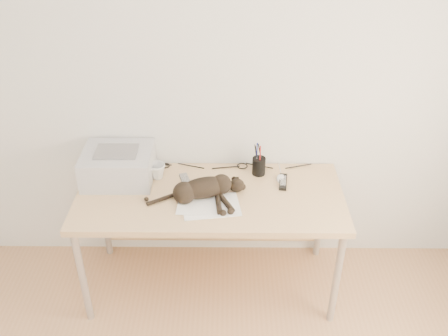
{
  "coord_description": "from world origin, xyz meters",
  "views": [
    {
      "loc": [
        0.1,
        -1.03,
        2.49
      ],
      "look_at": [
        0.08,
        1.34,
        0.96
      ],
      "focal_mm": 40.0,
      "sensor_mm": 36.0,
      "label": 1
    }
  ],
  "objects_px": {
    "desk": "(211,204)",
    "printer": "(118,165)",
    "mug": "(157,171)",
    "mouse": "(282,177)",
    "pen_cup": "(259,166)",
    "cat": "(202,190)"
  },
  "relations": [
    {
      "from": "pen_cup",
      "to": "cat",
      "type": "bearing_deg",
      "value": -143.04
    },
    {
      "from": "cat",
      "to": "mug",
      "type": "bearing_deg",
      "value": 125.95
    },
    {
      "from": "cat",
      "to": "printer",
      "type": "bearing_deg",
      "value": 141.01
    },
    {
      "from": "desk",
      "to": "mouse",
      "type": "xyz_separation_m",
      "value": [
        0.44,
        0.08,
        0.15
      ]
    },
    {
      "from": "mouse",
      "to": "cat",
      "type": "bearing_deg",
      "value": -155.67
    },
    {
      "from": "printer",
      "to": "mug",
      "type": "xyz_separation_m",
      "value": [
        0.24,
        0.01,
        -0.05
      ]
    },
    {
      "from": "printer",
      "to": "pen_cup",
      "type": "relative_size",
      "value": 1.99
    },
    {
      "from": "cat",
      "to": "mouse",
      "type": "height_order",
      "value": "cat"
    },
    {
      "from": "cat",
      "to": "mouse",
      "type": "bearing_deg",
      "value": 4.02
    },
    {
      "from": "printer",
      "to": "pen_cup",
      "type": "xyz_separation_m",
      "value": [
        0.87,
        0.06,
        -0.04
      ]
    },
    {
      "from": "desk",
      "to": "pen_cup",
      "type": "xyz_separation_m",
      "value": [
        0.3,
        0.14,
        0.19
      ]
    },
    {
      "from": "printer",
      "to": "cat",
      "type": "distance_m",
      "value": 0.56
    },
    {
      "from": "mug",
      "to": "pen_cup",
      "type": "relative_size",
      "value": 0.49
    },
    {
      "from": "cat",
      "to": "mug",
      "type": "distance_m",
      "value": 0.36
    },
    {
      "from": "mug",
      "to": "mouse",
      "type": "relative_size",
      "value": 0.98
    },
    {
      "from": "mug",
      "to": "mouse",
      "type": "height_order",
      "value": "mug"
    },
    {
      "from": "mug",
      "to": "desk",
      "type": "bearing_deg",
      "value": -15.38
    },
    {
      "from": "pen_cup",
      "to": "mouse",
      "type": "distance_m",
      "value": 0.16
    },
    {
      "from": "printer",
      "to": "mouse",
      "type": "distance_m",
      "value": 1.02
    },
    {
      "from": "printer",
      "to": "mouse",
      "type": "bearing_deg",
      "value": -0.41
    },
    {
      "from": "desk",
      "to": "printer",
      "type": "height_order",
      "value": "printer"
    },
    {
      "from": "printer",
      "to": "mouse",
      "type": "height_order",
      "value": "printer"
    }
  ]
}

